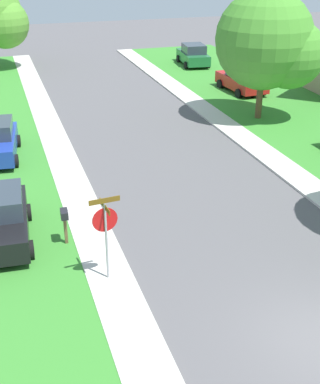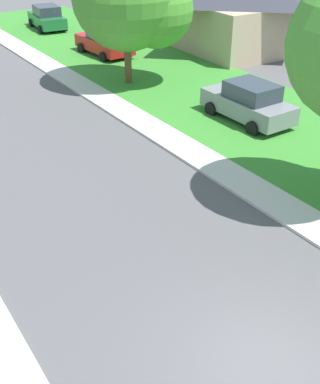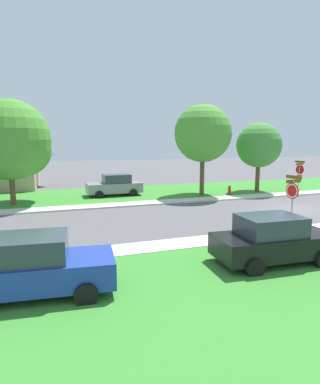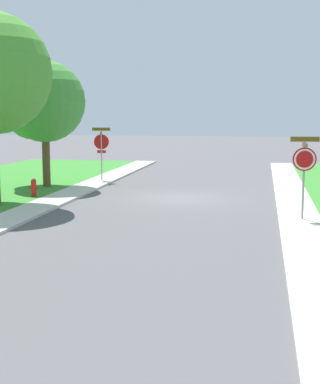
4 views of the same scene
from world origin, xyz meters
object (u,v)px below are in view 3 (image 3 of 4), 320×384
tree_corner_large (203,136)px  tree_across_right (13,142)px  stop_sign_near_corner (300,172)px  car_black_near_corner (273,240)px  stop_sign_far_corner (292,194)px  mailbox (260,221)px  tree_sidewalk_far (259,147)px  car_grey_across_road (115,185)px  car_blue_driveway_right (34,266)px  fire_hydrant (229,190)px

tree_corner_large → tree_across_right: 13.90m
stop_sign_near_corner → car_black_near_corner: 17.43m
stop_sign_far_corner → mailbox: bearing=110.4°
stop_sign_near_corner → tree_sidewalk_far: bearing=50.6°
tree_across_right → car_grey_across_road: bearing=-79.0°
tree_sidewalk_far → mailbox: size_ratio=4.51×
car_blue_driveway_right → car_grey_across_road: 17.14m
stop_sign_near_corner → mailbox: size_ratio=2.11×
car_blue_driveway_right → tree_sidewalk_far: size_ratio=0.76×
tree_sidewalk_far → tree_corner_large: tree_corner_large is taller
mailbox → fire_hydrant: bearing=-25.6°
stop_sign_near_corner → fire_hydrant: (1.21, 5.83, -1.44)m
stop_sign_far_corner → fire_hydrant: 11.14m
car_black_near_corner → tree_sidewalk_far: 17.66m
stop_sign_near_corner → fire_hydrant: stop_sign_near_corner is taller
tree_corner_large → tree_across_right: size_ratio=1.01×
car_black_near_corner → car_blue_driveway_right: bearing=89.0°
fire_hydrant → car_black_near_corner: bearing=154.6°
fire_hydrant → mailbox: (-11.49, 5.51, 0.57)m
tree_corner_large → mailbox: size_ratio=5.49×
tree_sidewalk_far → stop_sign_near_corner: bearing=-129.4°
car_grey_across_road → mailbox: bearing=-167.1°
fire_hydrant → stop_sign_near_corner: bearing=-101.7°
stop_sign_near_corner → stop_sign_far_corner: 12.96m
car_blue_driveway_right → tree_across_right: (14.83, 1.53, 3.39)m
stop_sign_far_corner → mailbox: stop_sign_far_corner is taller
stop_sign_far_corner → fire_hydrant: (10.60, -3.11, -1.45)m
car_black_near_corner → stop_sign_far_corner: bearing=-48.6°
car_grey_across_road → stop_sign_far_corner: bearing=-157.1°
tree_across_right → fire_hydrant: size_ratio=8.57×
car_grey_across_road → car_black_near_corner: same height
tree_corner_large → tree_across_right: (0.58, 13.88, -0.53)m
car_black_near_corner → fire_hydrant: car_black_near_corner is taller
stop_sign_far_corner → car_blue_driveway_right: 11.64m
mailbox → tree_sidewalk_far: bearing=-35.3°
car_grey_across_road → tree_corner_large: bearing=-106.2°
tree_across_right → mailbox: size_ratio=5.43×
fire_hydrant → tree_sidewalk_far: bearing=-74.7°
stop_sign_near_corner → car_grey_across_road: bearing=74.6°
fire_hydrant → mailbox: mailbox is taller
mailbox → car_black_near_corner: bearing=155.5°
car_blue_driveway_right → car_black_near_corner: 7.92m
car_blue_driveway_right → mailbox: (1.92, -8.85, 0.14)m
car_grey_across_road → mailbox: 14.66m
car_black_near_corner → tree_across_right: size_ratio=0.62×
car_black_near_corner → fire_hydrant: bearing=-25.4°
car_grey_across_road → fire_hydrant: size_ratio=5.20×
stop_sign_far_corner → tree_sidewalk_far: 13.30m
stop_sign_near_corner → car_blue_driveway_right: (-12.20, 20.19, -1.00)m
mailbox → tree_corner_large: bearing=-15.8°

